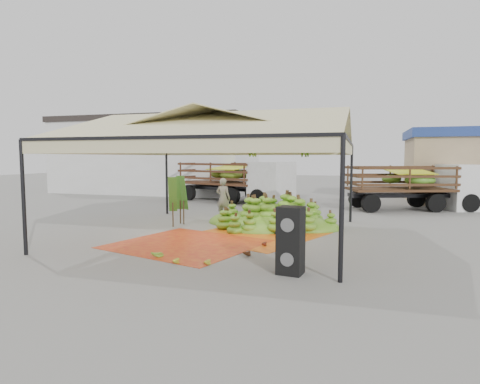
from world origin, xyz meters
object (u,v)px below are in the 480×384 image
(vendor, at_px, (223,198))
(truck_right, at_px, (421,182))
(banana_heap, at_px, (274,211))
(speaker_stack, at_px, (291,240))
(truck_left, at_px, (239,177))

(vendor, relative_size, truck_right, 0.25)
(truck_right, bearing_deg, banana_heap, -150.66)
(banana_heap, xyz_separation_m, vendor, (-2.38, 1.12, 0.28))
(banana_heap, xyz_separation_m, speaker_stack, (1.65, -5.98, 0.18))
(speaker_stack, bearing_deg, vendor, 127.56)
(vendor, height_order, truck_right, truck_right)
(banana_heap, bearing_deg, vendor, 154.74)
(banana_heap, relative_size, truck_left, 0.74)
(speaker_stack, distance_m, truck_right, 13.28)
(speaker_stack, xyz_separation_m, truck_right, (4.24, 12.57, 0.61))
(banana_heap, relative_size, truck_right, 0.78)
(banana_heap, height_order, truck_left, truck_left)
(speaker_stack, height_order, truck_right, truck_right)
(vendor, relative_size, truck_left, 0.24)
(speaker_stack, distance_m, truck_left, 14.20)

